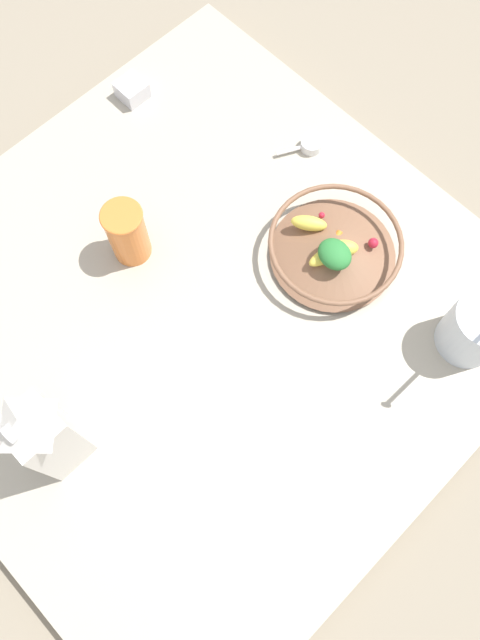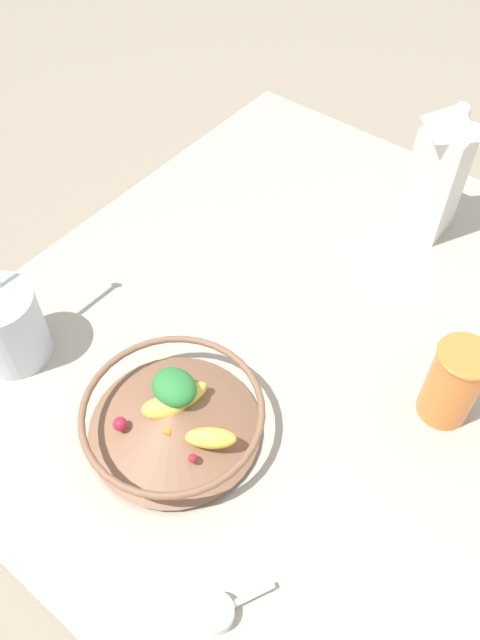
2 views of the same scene
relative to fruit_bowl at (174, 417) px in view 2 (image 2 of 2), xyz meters
name	(u,v)px [view 2 (image 2 of 2)]	position (x,y,z in m)	size (l,w,h in m)	color
ground_plane	(333,368)	(-0.10, -0.26, -0.08)	(6.00, 6.00, 0.00)	gray
countertop	(335,359)	(-0.10, -0.26, -0.06)	(1.05, 1.05, 0.05)	#B2A893
fruit_bowl	(174,417)	(0.00, 0.00, 0.00)	(0.25, 0.25, 0.09)	brown
milk_carton	(439,170)	(-0.07, -0.59, 0.09)	(0.08, 0.08, 0.25)	silver
yogurt_tub	(5,323)	(0.28, 0.05, 0.03)	(0.11, 0.13, 0.28)	silver
drinking_cup	(454,382)	(-0.28, -0.26, 0.03)	(0.08, 0.08, 0.13)	orange
measuring_scoop	(218,612)	(-0.20, 0.15, -0.03)	(0.06, 0.09, 0.02)	white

